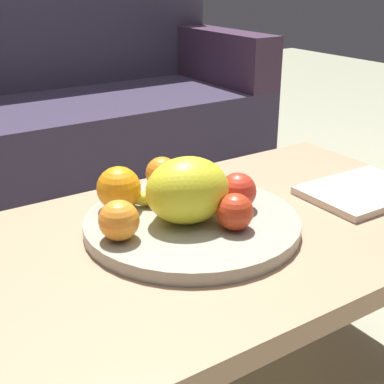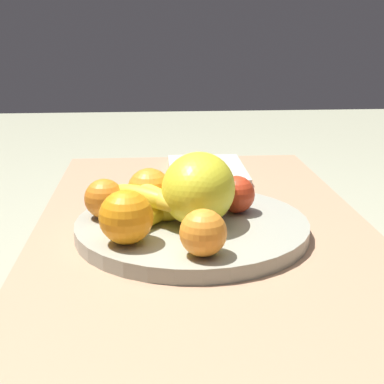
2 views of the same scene
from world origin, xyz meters
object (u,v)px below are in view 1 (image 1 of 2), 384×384
(coffee_table, at_px, (215,252))
(orange_front, at_px, (119,220))
(orange_back, at_px, (162,173))
(melon_large_front, at_px, (188,190))
(banana_bunch, at_px, (170,191))
(apple_front, at_px, (238,191))
(apple_left, at_px, (236,211))
(couch, at_px, (46,123))
(magazine, at_px, (363,191))
(orange_right, at_px, (194,180))
(fruit_bowl, at_px, (192,223))
(orange_left, at_px, (119,188))

(coffee_table, xyz_separation_m, orange_front, (-0.18, 0.02, 0.11))
(orange_front, xyz_separation_m, orange_back, (0.17, 0.15, -0.00))
(melon_large_front, relative_size, banana_bunch, 0.96)
(melon_large_front, bearing_deg, orange_back, 75.58)
(apple_front, bearing_deg, apple_left, -129.98)
(couch, xyz_separation_m, banana_bunch, (-0.16, -1.21, 0.17))
(coffee_table, relative_size, magazine, 4.23)
(melon_large_front, xyz_separation_m, apple_front, (0.11, -0.01, -0.02))
(coffee_table, relative_size, melon_large_front, 7.02)
(coffee_table, bearing_deg, banana_bunch, 112.17)
(banana_bunch, xyz_separation_m, magazine, (0.40, -0.14, -0.04))
(melon_large_front, distance_m, banana_bunch, 0.09)
(orange_right, distance_m, apple_left, 0.15)
(coffee_table, height_order, orange_right, orange_right)
(apple_front, distance_m, magazine, 0.31)
(coffee_table, relative_size, fruit_bowl, 2.65)
(fruit_bowl, relative_size, apple_left, 6.06)
(fruit_bowl, height_order, apple_left, apple_left)
(apple_front, bearing_deg, orange_back, 112.64)
(coffee_table, height_order, banana_bunch, banana_bunch)
(apple_left, bearing_deg, fruit_bowl, 114.99)
(orange_left, relative_size, orange_right, 1.06)
(orange_front, height_order, orange_back, orange_front)
(orange_right, bearing_deg, orange_front, -159.15)
(apple_left, distance_m, banana_bunch, 0.16)
(orange_back, bearing_deg, coffee_table, -86.53)
(fruit_bowl, bearing_deg, coffee_table, -34.05)
(couch, relative_size, apple_left, 25.86)
(coffee_table, xyz_separation_m, couch, (0.12, 1.30, -0.07))
(orange_front, relative_size, apple_front, 0.98)
(orange_left, distance_m, magazine, 0.52)
(orange_front, bearing_deg, fruit_bowl, 1.83)
(orange_back, bearing_deg, apple_left, -86.78)
(apple_left, distance_m, magazine, 0.36)
(couch, bearing_deg, orange_back, -96.85)
(apple_left, relative_size, banana_bunch, 0.42)
(couch, xyz_separation_m, magazine, (0.23, -1.34, 0.12))
(coffee_table, bearing_deg, magazine, -6.56)
(orange_left, distance_m, banana_bunch, 0.10)
(orange_left, height_order, apple_front, orange_left)
(orange_front, distance_m, banana_bunch, 0.16)
(orange_right, distance_m, apple_front, 0.10)
(coffee_table, height_order, orange_left, orange_left)
(melon_large_front, height_order, apple_left, melon_large_front)
(orange_left, relative_size, orange_back, 1.22)
(melon_large_front, distance_m, magazine, 0.42)
(coffee_table, bearing_deg, orange_right, 80.51)
(orange_left, relative_size, apple_left, 1.27)
(melon_large_front, bearing_deg, orange_front, 177.91)
(orange_front, distance_m, orange_left, 0.13)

